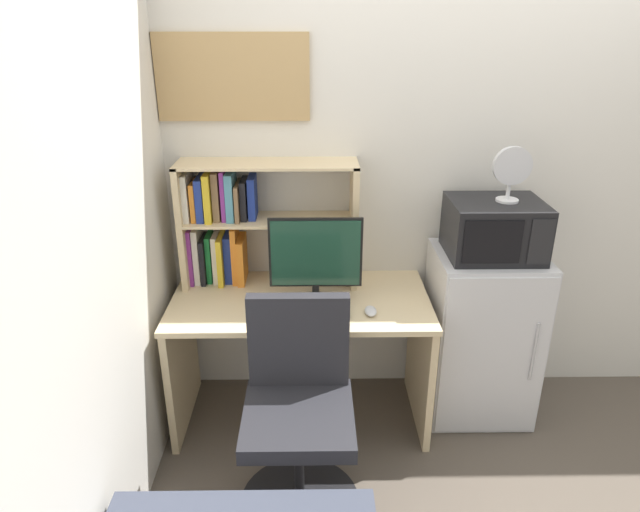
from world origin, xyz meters
TOP-DOWN VIEW (x-y plane):
  - wall_back at (0.40, 0.02)m, footprint 6.40×0.04m
  - wall_left at (-1.62, -1.60)m, footprint 0.04×4.40m
  - desk at (-0.89, -0.34)m, footprint 1.32×0.68m
  - hutch_bookshelf at (-1.21, -0.11)m, footprint 0.92×0.25m
  - monitor at (-0.81, -0.38)m, footprint 0.46×0.17m
  - keyboard at (-0.85, -0.49)m, footprint 0.40×0.15m
  - computer_mouse at (-0.55, -0.50)m, footprint 0.06×0.10m
  - mini_fridge at (0.09, -0.27)m, footprint 0.55×0.50m
  - microwave at (0.09, -0.27)m, footprint 0.46×0.38m
  - desk_fan at (0.13, -0.27)m, footprint 0.19×0.11m
  - desk_chair at (-0.89, -0.92)m, footprint 0.54×0.54m
  - wall_corkboard at (-1.22, -0.01)m, footprint 0.76×0.02m

SIDE VIEW (x-z plane):
  - desk_chair at x=-0.89m, z-range -0.06..0.91m
  - mini_fridge at x=0.09m, z-range 0.00..0.94m
  - desk at x=-0.89m, z-range 0.15..0.88m
  - keyboard at x=-0.85m, z-range 0.73..0.75m
  - computer_mouse at x=-0.55m, z-range 0.73..0.76m
  - monitor at x=-0.81m, z-range 0.76..1.20m
  - hutch_bookshelf at x=-1.21m, z-range 0.75..1.41m
  - microwave at x=0.09m, z-range 0.94..1.23m
  - wall_back at x=0.40m, z-range 0.00..2.60m
  - wall_left at x=-1.62m, z-range 0.00..2.60m
  - desk_fan at x=0.13m, z-range 1.25..1.52m
  - wall_corkboard at x=-1.22m, z-range 1.58..2.00m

